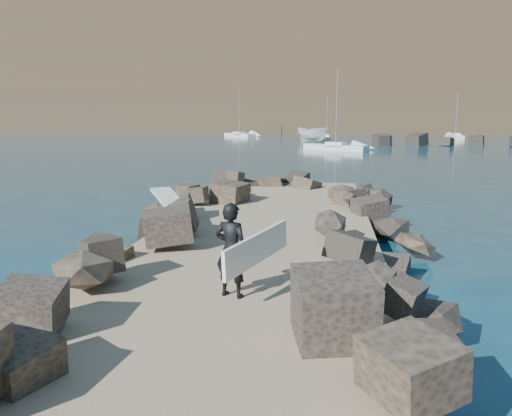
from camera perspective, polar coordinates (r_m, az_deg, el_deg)
The scene contains 13 objects.
ground at distance 13.46m, azimuth 0.61°, elevation -5.53°, with size 800.00×800.00×0.00m, color #0F384C.
jetty at distance 11.48m, azimuth -0.72°, elevation -6.80°, with size 6.00×26.00×0.60m, color #8C7759.
riprap_left at distance 12.65m, azimuth -13.50°, elevation -4.53°, with size 2.60×22.00×1.00m, color #262421.
riprap_right at distance 11.83m, azimuth 13.75°, elevation -5.56°, with size 2.60×22.00×1.00m, color black.
headland at distance 173.47m, azimuth 11.30°, elevation 14.25°, with size 360.00×140.00×32.00m, color #2D4919.
surfboard_resting at distance 15.15m, azimuth -9.52°, elevation 0.17°, with size 0.64×2.55×0.08m, color silver.
boat_imported at distance 75.61m, azimuth 6.52°, elevation 8.38°, with size 2.21×5.89×2.27m, color silver.
surfer_with_board at distance 8.61m, azimuth -2.41°, elevation -4.80°, with size 1.23×1.93×1.66m.
sailboat_c at distance 56.42m, azimuth 9.08°, elevation 6.85°, with size 7.26×5.07×8.90m.
sailboat_e at distance 94.07m, azimuth -1.90°, elevation 8.33°, with size 6.82×7.03×9.58m.
sailboat_d at distance 92.27m, azimuth 21.81°, elevation 7.57°, with size 1.50×6.54×7.93m.
sailboat_b at distance 80.01m, azimuth 8.05°, elevation 7.88°, with size 1.48×5.63×6.89m.
headland_buildings at distance 168.46m, azimuth 14.14°, elevation 20.43°, with size 137.50×30.50×5.00m.
Camera 1 is at (1.71, -12.83, 3.69)m, focal length 35.00 mm.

